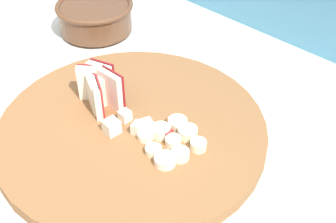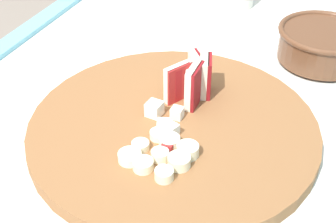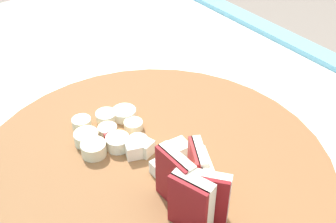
% 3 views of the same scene
% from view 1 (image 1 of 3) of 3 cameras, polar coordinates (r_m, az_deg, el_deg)
% --- Properties ---
extents(tile_backsplash, '(2.40, 0.04, 1.45)m').
position_cam_1_polar(tile_backsplash, '(1.06, 11.13, 1.77)').
color(tile_backsplash, '#4C8EB2').
rests_on(tile_backsplash, ground).
extents(cutting_board, '(0.40, 0.40, 0.02)m').
position_cam_1_polar(cutting_board, '(0.66, -5.03, -2.54)').
color(cutting_board, brown).
rests_on(cutting_board, tiled_countertop).
extents(apple_wedge_fan, '(0.08, 0.06, 0.06)m').
position_cam_1_polar(apple_wedge_fan, '(0.68, -8.89, 3.06)').
color(apple_wedge_fan, maroon).
rests_on(apple_wedge_fan, cutting_board).
extents(apple_dice_pile, '(0.09, 0.07, 0.02)m').
position_cam_1_polar(apple_dice_pile, '(0.64, -4.76, -1.85)').
color(apple_dice_pile, white).
rests_on(apple_dice_pile, cutting_board).
extents(banana_slice_rows, '(0.09, 0.09, 0.02)m').
position_cam_1_polar(banana_slice_rows, '(0.62, 0.68, -3.68)').
color(banana_slice_rows, white).
rests_on(banana_slice_rows, cutting_board).
extents(ceramic_bowl, '(0.16, 0.16, 0.06)m').
position_cam_1_polar(ceramic_bowl, '(0.91, -9.47, 12.23)').
color(ceramic_bowl, brown).
rests_on(ceramic_bowl, tiled_countertop).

